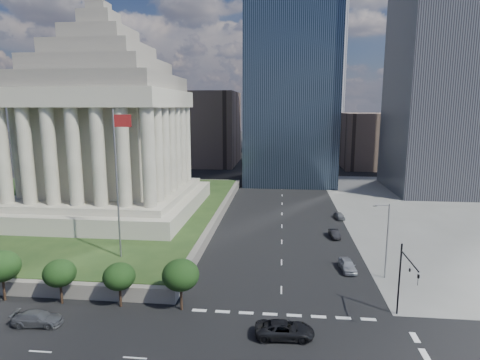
# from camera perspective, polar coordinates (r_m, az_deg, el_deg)

# --- Properties ---
(ground) EXTENTS (500.00, 500.00, 0.00)m
(ground) POSITION_cam_1_polar(r_m,az_deg,el_deg) (128.18, 6.03, 0.30)
(ground) COLOR black
(ground) RESTS_ON ground
(plaza_terrace) EXTENTS (66.00, 70.00, 1.80)m
(plaza_terrace) POSITION_cam_1_polar(r_m,az_deg,el_deg) (90.94, -23.75, -4.08)
(plaza_terrace) COLOR #686259
(plaza_terrace) RESTS_ON ground
(plaza_lawn) EXTENTS (64.00, 68.00, 0.10)m
(plaza_lawn) POSITION_cam_1_polar(r_m,az_deg,el_deg) (90.72, -23.79, -3.50)
(plaza_lawn) COLOR #203817
(plaza_lawn) RESTS_ON plaza_terrace
(war_memorial) EXTENTS (34.00, 34.00, 39.00)m
(war_memorial) POSITION_cam_1_polar(r_m,az_deg,el_deg) (81.58, -18.69, 9.27)
(war_memorial) COLOR gray
(war_memorial) RESTS_ON plaza_lawn
(flagpole) EXTENTS (2.52, 0.24, 20.00)m
(flagpole) POSITION_cam_1_polar(r_m,az_deg,el_deg) (55.44, -17.00, 0.51)
(flagpole) COLOR slate
(flagpole) RESTS_ON plaza_lawn
(midrise_glass) EXTENTS (26.00, 26.00, 60.00)m
(midrise_glass) POSITION_cam_1_polar(r_m,az_deg,el_deg) (121.54, 7.27, 13.94)
(midrise_glass) COLOR black
(midrise_glass) RESTS_ON ground
(building_filler_ne) EXTENTS (20.00, 30.00, 20.00)m
(building_filler_ne) POSITION_cam_1_polar(r_m,az_deg,el_deg) (160.01, 17.70, 5.47)
(building_filler_ne) COLOR brown
(building_filler_ne) RESTS_ON ground
(building_filler_nw) EXTENTS (24.00, 30.00, 28.00)m
(building_filler_nw) POSITION_cam_1_polar(r_m,az_deg,el_deg) (159.28, -4.80, 7.34)
(building_filler_nw) COLOR brown
(building_filler_nw) RESTS_ON ground
(traffic_signal_ne) EXTENTS (0.30, 5.74, 8.00)m
(traffic_signal_ne) POSITION_cam_1_polar(r_m,az_deg,el_deg) (45.20, 22.44, -12.42)
(traffic_signal_ne) COLOR black
(traffic_signal_ne) RESTS_ON ground
(street_lamp_north) EXTENTS (2.13, 0.22, 10.00)m
(street_lamp_north) POSITION_cam_1_polar(r_m,az_deg,el_deg) (55.52, 20.04, -7.58)
(street_lamp_north) COLOR slate
(street_lamp_north) RESTS_ON ground
(pickup_truck) EXTENTS (5.91, 2.99, 1.60)m
(pickup_truck) POSITION_cam_1_polar(r_m,az_deg,el_deg) (41.81, 6.36, -20.40)
(pickup_truck) COLOR black
(pickup_truck) RESTS_ON ground
(suv_grey) EXTENTS (5.19, 2.41, 1.47)m
(suv_grey) POSITION_cam_1_polar(r_m,az_deg,el_deg) (48.27, -26.82, -17.16)
(suv_grey) COLOR #4D4F54
(suv_grey) RESTS_ON ground
(parked_sedan_near) EXTENTS (4.79, 2.23, 1.59)m
(parked_sedan_near) POSITION_cam_1_polar(r_m,az_deg,el_deg) (58.06, 15.04, -11.61)
(parked_sedan_near) COLOR #9B9EA4
(parked_sedan_near) RESTS_ON ground
(parked_sedan_mid) EXTENTS (4.15, 1.78, 1.33)m
(parked_sedan_mid) POSITION_cam_1_polar(r_m,az_deg,el_deg) (71.37, 13.28, -7.47)
(parked_sedan_mid) COLOR black
(parked_sedan_mid) RESTS_ON ground
(parked_sedan_far) EXTENTS (4.01, 2.12, 1.30)m
(parked_sedan_far) POSITION_cam_1_polar(r_m,az_deg,el_deg) (83.23, 13.96, -4.96)
(parked_sedan_far) COLOR slate
(parked_sedan_far) RESTS_ON ground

